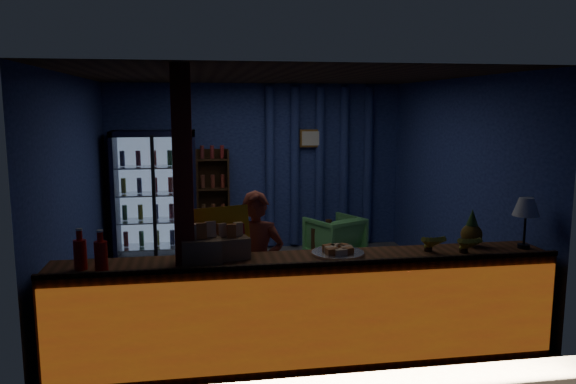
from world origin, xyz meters
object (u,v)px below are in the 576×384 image
pastry_tray (338,252)px  green_chair (335,238)px  shopkeeper (256,267)px  table_lamp (526,209)px

pastry_tray → green_chair: bearing=76.3°
shopkeeper → pastry_tray: (0.68, -0.48, 0.25)m
green_chair → table_lamp: bearing=81.2°
shopkeeper → table_lamp: bearing=5.4°
green_chair → table_lamp: (1.00, -3.21, 1.00)m
shopkeeper → table_lamp: size_ratio=3.07×
shopkeeper → green_chair: bearing=79.4°
green_chair → pastry_tray: pastry_tray is taller
shopkeeper → pastry_tray: size_ratio=3.08×
green_chair → table_lamp: size_ratio=1.50×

